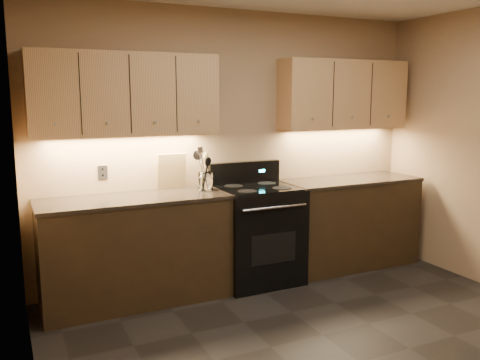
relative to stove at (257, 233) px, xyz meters
name	(u,v)px	position (x,y,z in m)	size (l,w,h in m)	color
wall_back	(235,146)	(-0.08, 0.32, 0.82)	(4.00, 0.04, 2.60)	#A17F5F
wall_left	(29,201)	(-2.08, -1.68, 0.82)	(0.04, 4.00, 2.60)	#A17F5F
counter_left	(136,249)	(-1.18, 0.02, -0.01)	(1.62, 0.62, 0.93)	black
counter_right	(348,222)	(1.10, 0.02, -0.01)	(1.46, 0.62, 0.93)	black
stove	(257,233)	(0.00, 0.00, 0.00)	(0.76, 0.68, 1.14)	black
upper_cab_left	(126,94)	(-1.18, 0.17, 1.32)	(1.60, 0.30, 0.70)	tan
upper_cab_right	(344,94)	(1.10, 0.17, 1.32)	(1.44, 0.30, 0.70)	tan
outlet_plate	(103,172)	(-1.38, 0.31, 0.64)	(0.09, 0.01, 0.12)	#B2B5BA
utensil_crock	(206,182)	(-0.50, 0.07, 0.53)	(0.17, 0.17, 0.17)	white
cutting_board	(172,171)	(-0.76, 0.27, 0.62)	(0.27, 0.02, 0.34)	tan
wooden_spoon	(202,171)	(-0.53, 0.07, 0.63)	(0.06, 0.06, 0.33)	tan
black_spoon	(203,172)	(-0.52, 0.08, 0.62)	(0.06, 0.06, 0.30)	black
steel_spatula	(207,167)	(-0.48, 0.08, 0.67)	(0.08, 0.08, 0.40)	silver
steel_skimmer	(209,170)	(-0.47, 0.06, 0.64)	(0.09, 0.09, 0.34)	silver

